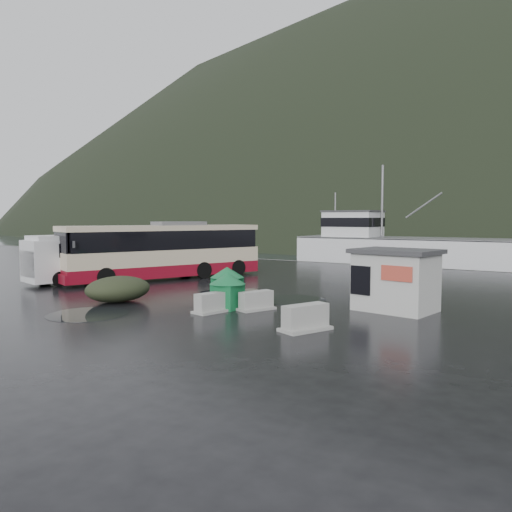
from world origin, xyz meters
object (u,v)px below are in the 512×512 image
Objects in this scene: coach_bus at (165,279)px; jersey_barrier_b at (256,310)px; waste_bin_right at (228,309)px; jersey_barrier_c at (305,330)px; fishing_trawler at (412,258)px; ticket_kiosk at (395,311)px; white_van at (86,282)px; dome_tent at (118,302)px; jersey_barrier_a at (212,312)px; waste_bin_left at (227,301)px.

coach_bus is 11.60m from jersey_barrier_b.
waste_bin_right is at bearing -12.48° from coach_bus.
fishing_trawler is at bearing 100.22° from jersey_barrier_c.
waste_bin_right is at bearing -141.21° from ticket_kiosk.
coach_bus reaches higher than white_van.
jersey_barrier_a is at bearing 4.18° from dome_tent.
jersey_barrier_b is at bearing 15.80° from dome_tent.
ticket_kiosk is 1.83× the size of jersey_barrier_c.
dome_tent is at bearing -96.84° from fishing_trawler.
dome_tent is 0.12× the size of fishing_trawler.
waste_bin_right is (9.13, -5.95, 0.00)m from coach_bus.
fishing_trawler is (-7.07, 26.85, 0.00)m from ticket_kiosk.
fishing_trawler reaches higher than waste_bin_right.
jersey_barrier_b is at bearing 49.77° from jersey_barrier_a.
ticket_kiosk is at bearing -75.51° from fishing_trawler.
jersey_barrier_b is at bearing -85.61° from fishing_trawler.
waste_bin_left is (7.91, -4.33, 0.00)m from coach_bus.
white_van is 2.27× the size of dome_tent.
jersey_barrier_c is at bearing -32.99° from jersey_barrier_b.
waste_bin_left is at bearing 8.57° from white_van.
fishing_trawler is at bearing 81.90° from white_van.
white_van is 12.26m from jersey_barrier_a.
white_van is 4.35× the size of jersey_barrier_b.
waste_bin_right is (1.23, -1.62, 0.00)m from waste_bin_left.
dome_tent is 1.92× the size of jersey_barrier_b.
waste_bin_right is at bearing 158.65° from jersey_barrier_c.
jersey_barrier_a is 1.02× the size of jersey_barrier_b.
coach_bus reaches higher than jersey_barrier_a.
white_van reaches higher than waste_bin_left.
jersey_barrier_c is at bearing -8.94° from coach_bus.
dome_tent is (4.17, -7.22, 0.00)m from coach_bus.
jersey_barrier_c reaches higher than jersey_barrier_b.
jersey_barrier_a is (-5.79, -4.21, 0.00)m from ticket_kiosk.
fishing_trawler is at bearing 94.65° from jersey_barrier_b.
jersey_barrier_a is (9.07, -6.86, 0.00)m from coach_bus.
waste_bin_right is 0.86× the size of jersey_barrier_c.
coach_bus is 8.34m from dome_tent.
jersey_barrier_a is (-0.06, -0.92, 0.00)m from waste_bin_right.
fishing_trawler reaches higher than jersey_barrier_c.
white_van is at bearing -111.04° from fishing_trawler.
coach_bus is 1.88× the size of white_van.
jersey_barrier_c is at bearing -2.74° from dome_tent.
waste_bin_right is 6.61m from ticket_kiosk.
jersey_barrier_a is at bearing -135.10° from ticket_kiosk.
fishing_trawler is at bearing 92.54° from waste_bin_right.
jersey_barrier_c is 0.07× the size of fishing_trawler.
jersey_barrier_a is at bearing -16.52° from coach_bus.
jersey_barrier_c is (3.33, -2.16, 0.00)m from jersey_barrier_b.
waste_bin_right is 0.92m from jersey_barrier_a.
coach_bus is 0.49× the size of fishing_trawler.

